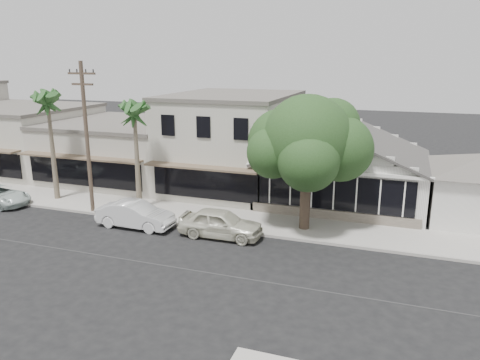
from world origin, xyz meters
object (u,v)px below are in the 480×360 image
at_px(utility_pole, 87,135).
at_px(shade_tree, 307,142).
at_px(car_1, 135,215).
at_px(car_0, 220,223).

bearing_deg(utility_pole, shade_tree, 6.90).
height_order(utility_pole, car_1, utility_pole).
relative_size(car_0, shade_tree, 0.60).
height_order(car_0, shade_tree, shade_tree).
relative_size(utility_pole, shade_tree, 1.22).
height_order(utility_pole, car_0, utility_pole).
bearing_deg(shade_tree, car_1, -162.59).
relative_size(utility_pole, car_0, 2.02).
bearing_deg(shade_tree, car_0, -146.52).
xyz_separation_m(utility_pole, shade_tree, (12.69, 1.54, 0.08)).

